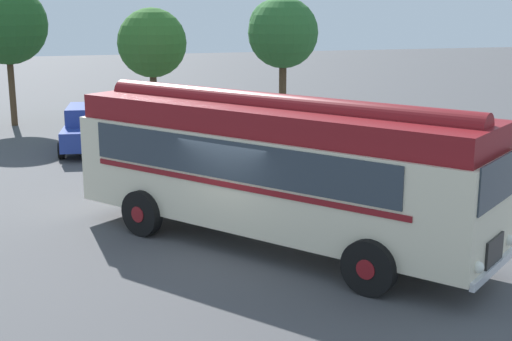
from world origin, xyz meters
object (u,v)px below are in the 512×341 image
(vintage_bus, at_px, (274,164))
(car_mid_left, at_px, (154,126))
(car_near_left, at_px, (89,128))
(car_mid_right, at_px, (234,124))

(vintage_bus, relative_size, car_mid_left, 2.17)
(vintage_bus, distance_m, car_near_left, 12.49)
(car_near_left, xyz_separation_m, car_mid_left, (2.39, -0.17, 0.00))
(car_mid_right, bearing_deg, car_mid_left, 172.18)
(car_near_left, xyz_separation_m, car_mid_right, (5.39, -0.58, 0.00))
(vintage_bus, relative_size, car_mid_right, 2.20)
(vintage_bus, height_order, car_mid_right, vintage_bus)
(car_near_left, height_order, car_mid_right, same)
(vintage_bus, distance_m, car_mid_left, 11.86)
(car_mid_left, height_order, car_mid_right, same)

